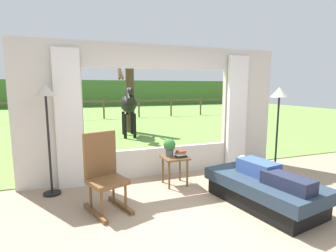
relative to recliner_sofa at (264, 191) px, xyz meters
The scene contains 17 objects.
ground_plane 1.10m from the recliner_sofa, 159.45° to the right, with size 12.00×12.00×0.00m, color gray.
back_wall_with_window 2.37m from the recliner_sofa, 118.09° to the left, with size 5.20×0.12×2.55m.
curtain_panel_left 3.36m from the recliner_sofa, 147.10° to the left, with size 0.44×0.10×2.40m, color silver.
curtain_panel_right 2.11m from the recliner_sofa, 68.55° to the left, with size 0.44×0.10×2.40m, color silver.
outdoor_pasture_lawn 12.82m from the recliner_sofa, 94.50° to the left, with size 36.00×21.68×0.02m, color olive.
distant_hill_ridge 22.67m from the recliner_sofa, 92.54° to the left, with size 36.00×2.00×2.40m, color #446A2F.
recliner_sofa is the anchor object (origin of this frame).
reclining_person 0.31m from the recliner_sofa, 90.00° to the right, with size 0.44×1.43×0.22m.
rocking_chair 2.37m from the recliner_sofa, 163.27° to the left, with size 0.66×0.79×1.12m.
side_table 1.56m from the recliner_sofa, 127.83° to the left, with size 0.44×0.44×0.52m.
potted_plant 1.71m from the recliner_sofa, 128.75° to the left, with size 0.22×0.22×0.32m.
book_stack 1.49m from the recliner_sofa, 126.22° to the left, with size 0.20×0.15×0.11m.
floor_lamp_left 3.59m from the recliner_sofa, 153.43° to the left, with size 0.32×0.32×1.80m.
floor_lamp_right 1.74m from the recliner_sofa, 40.89° to the left, with size 0.32×0.32×1.75m.
horse 6.16m from the recliner_sofa, 97.44° to the left, with size 0.70×1.82×1.73m.
pasture_tree 7.17m from the recliner_sofa, 94.52° to the left, with size 0.68×1.12×3.28m.
pasture_fence_line 11.91m from the recliner_sofa, 94.84° to the left, with size 16.10×0.10×1.10m.
Camera 1 is at (-1.62, -2.64, 1.75)m, focal length 28.03 mm.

